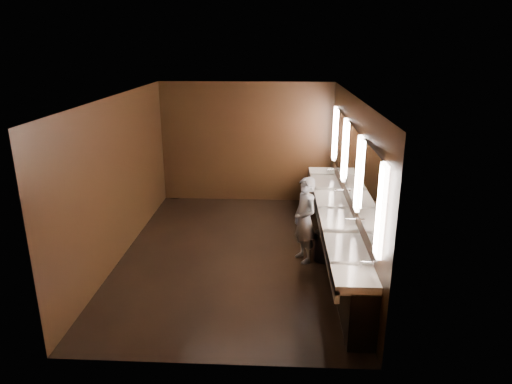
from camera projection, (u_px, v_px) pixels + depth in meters
The scene contains 10 objects.
floor at pixel (235, 253), 8.26m from camera, with size 6.00×6.00×0.00m, color black.
ceiling at pixel (233, 97), 7.39m from camera, with size 4.00×6.00×0.02m, color #2D2D2B.
wall_back at pixel (246, 143), 10.67m from camera, with size 4.00×0.02×2.80m, color black.
wall_front at pixel (208, 258), 4.98m from camera, with size 4.00×0.02×2.80m, color black.
wall_left at pixel (120, 178), 7.92m from camera, with size 0.02×6.00×2.80m, color black.
wall_right at pixel (351, 181), 7.73m from camera, with size 0.02×6.00×2.80m, color black.
sink_counter at pixel (336, 230), 8.02m from camera, with size 0.55×5.40×1.01m.
mirror_band at pixel (352, 161), 7.62m from camera, with size 0.06×5.03×1.15m.
person at pixel (305, 220), 7.78m from camera, with size 0.55×0.36×1.51m, color #8BACCF.
trash_bin at pixel (324, 246), 7.94m from camera, with size 0.34×0.34×0.53m, color black.
Camera 1 is at (0.76, -7.47, 3.64)m, focal length 32.00 mm.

